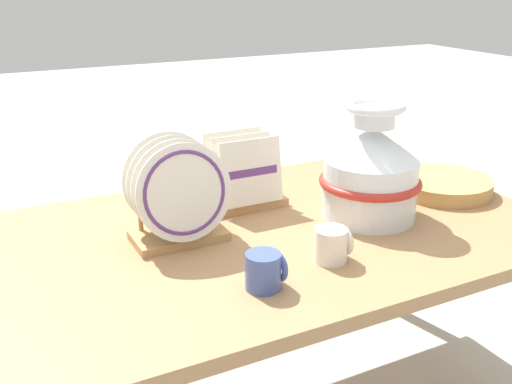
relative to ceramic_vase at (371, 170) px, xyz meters
name	(u,v)px	position (x,y,z in m)	size (l,w,h in m)	color
display_table	(256,251)	(-0.32, 0.05, -0.19)	(1.57, 0.89, 0.61)	#9E754C
ceramic_vase	(371,170)	(0.00, 0.00, 0.00)	(0.27, 0.27, 0.32)	silver
dish_rack_round_plates	(178,200)	(-0.51, 0.09, -0.02)	(0.24, 0.16, 0.26)	tan
dish_rack_square_plates	(243,184)	(-0.27, 0.23, -0.07)	(0.23, 0.15, 0.21)	tan
wicker_charger_stack	(442,185)	(0.32, 0.06, -0.11)	(0.29, 0.29, 0.04)	tan
mug_cream_glaze	(332,245)	(-0.24, -0.18, -0.09)	(0.08, 0.08, 0.08)	silver
mug_cobalt_glaze	(265,271)	(-0.43, -0.22, -0.09)	(0.08, 0.08, 0.08)	#42569E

